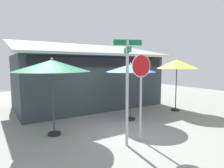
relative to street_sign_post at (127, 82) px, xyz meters
The scene contains 7 objects.
ground_plane 2.63m from the street_sign_post, 56.05° to the left, with size 28.00×28.00×0.10m, color gray.
cafe_building 6.12m from the street_sign_post, 75.45° to the left, with size 8.49×4.82×3.90m.
street_sign_post is the anchor object (origin of this frame).
stop_sign 0.63m from the street_sign_post, ahead, with size 0.72×0.07×2.78m.
patio_umbrella_forest_green_left 2.67m from the street_sign_post, 128.36° to the left, with size 2.60×2.60×2.69m.
patio_umbrella_royal_blue_center 2.76m from the street_sign_post, 49.98° to the left, with size 2.21×2.21×2.54m.
patio_umbrella_mustard_right 5.37m from the street_sign_post, 24.05° to the left, with size 2.14×2.14×2.79m.
Camera 1 is at (-4.36, -5.96, 2.47)m, focal length 30.78 mm.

